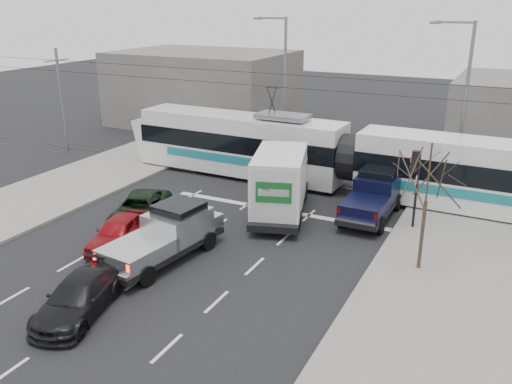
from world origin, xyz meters
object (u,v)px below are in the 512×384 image
at_px(traffic_signal, 415,173).
at_px(navy_pickup, 374,195).
at_px(green_car, 140,209).
at_px(silver_pickup, 168,234).
at_px(street_lamp_near, 462,95).
at_px(red_car, 119,232).
at_px(bare_tree, 428,179).
at_px(tram, 350,159).
at_px(dark_car, 78,297).
at_px(street_lamp_far, 282,78).
at_px(box_truck, 281,183).

relative_size(traffic_signal, navy_pickup, 0.69).
height_order(navy_pickup, green_car, navy_pickup).
distance_m(silver_pickup, navy_pickup, 10.33).
bearing_deg(street_lamp_near, navy_pickup, -112.91).
bearing_deg(red_car, street_lamp_near, 39.79).
xyz_separation_m(bare_tree, red_car, (-11.90, -3.38, -3.12)).
bearing_deg(green_car, street_lamp_near, 24.43).
relative_size(bare_tree, silver_pickup, 0.83).
relative_size(tram, navy_pickup, 5.03).
relative_size(silver_pickup, dark_car, 1.39).
bearing_deg(street_lamp_near, traffic_signal, -96.41).
relative_size(traffic_signal, street_lamp_far, 0.40).
relative_size(traffic_signal, red_car, 0.92).
bearing_deg(street_lamp_near, green_car, -135.61).
bearing_deg(navy_pickup, green_car, -149.38).
distance_m(box_truck, dark_car, 11.51).
height_order(red_car, dark_car, red_car).
distance_m(street_lamp_far, green_car, 15.00).
bearing_deg(street_lamp_near, red_car, -127.96).
xyz_separation_m(bare_tree, box_truck, (-7.23, 3.03, -2.17)).
relative_size(silver_pickup, green_car, 1.30).
bearing_deg(red_car, street_lamp_far, 77.37).
distance_m(silver_pickup, dark_car, 4.87).
bearing_deg(tram, green_car, -130.52).
bearing_deg(street_lamp_far, box_truck, -66.49).
height_order(street_lamp_far, silver_pickup, street_lamp_far).
bearing_deg(silver_pickup, box_truck, 77.80).
bearing_deg(navy_pickup, bare_tree, -56.71).
xyz_separation_m(bare_tree, street_lamp_far, (-11.79, 13.50, 1.32)).
xyz_separation_m(street_lamp_near, navy_pickup, (-2.82, -6.66, -4.03)).
bearing_deg(box_truck, bare_tree, -40.05).
distance_m(traffic_signal, street_lamp_near, 7.91).
relative_size(street_lamp_far, tram, 0.34).
bearing_deg(green_car, box_truck, 14.31).
xyz_separation_m(silver_pickup, box_truck, (2.20, 6.36, 0.58)).
relative_size(street_lamp_near, red_car, 2.29).
distance_m(street_lamp_far, box_truck, 11.94).
bearing_deg(traffic_signal, tram, 137.43).
bearing_deg(red_car, silver_pickup, -10.91).
height_order(bare_tree, tram, tram).
distance_m(box_truck, green_car, 6.84).
bearing_deg(navy_pickup, street_lamp_near, 67.71).
bearing_deg(box_truck, green_car, -163.03).
bearing_deg(navy_pickup, traffic_signal, -22.45).
relative_size(street_lamp_far, box_truck, 1.29).
bearing_deg(tram, dark_car, -104.33).
xyz_separation_m(traffic_signal, dark_car, (-8.54, -12.17, -2.12)).
distance_m(street_lamp_near, tram, 6.97).
distance_m(silver_pickup, red_car, 2.49).
xyz_separation_m(street_lamp_near, green_car, (-12.54, -12.28, -4.47)).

